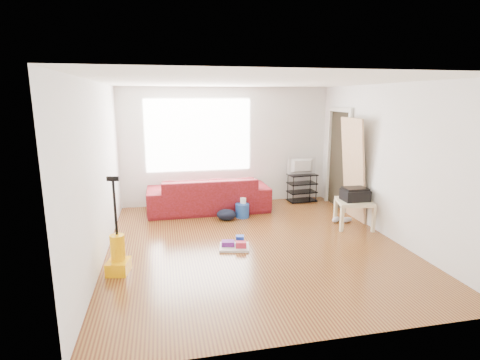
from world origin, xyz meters
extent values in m
cube|color=#532414|center=(0.00, 0.00, 0.00)|extent=(4.50, 5.00, 0.01)
cube|color=white|center=(0.00, 0.00, 2.50)|extent=(4.50, 5.00, 0.01)
cube|color=white|center=(0.00, 2.50, 1.25)|extent=(4.50, 0.01, 2.50)
cube|color=white|center=(0.00, -2.50, 1.25)|extent=(4.50, 0.01, 2.50)
cube|color=white|center=(-2.25, 0.00, 1.25)|extent=(0.01, 5.00, 2.50)
cube|color=white|center=(2.25, 0.00, 1.25)|extent=(0.01, 5.00, 2.50)
cube|color=white|center=(-0.60, 2.48, 1.50)|extent=(2.20, 0.01, 1.50)
cube|color=silver|center=(2.21, 1.25, 1.00)|extent=(0.06, 0.08, 2.00)
cube|color=silver|center=(2.21, 2.15, 1.00)|extent=(0.06, 0.08, 2.00)
cube|color=silver|center=(2.21, 1.70, 2.04)|extent=(0.06, 0.98, 0.08)
cube|color=black|center=(2.24, 1.70, 1.00)|extent=(0.01, 0.86, 1.98)
imported|color=#530D07|center=(-0.48, 1.95, 0.00)|extent=(2.44, 0.96, 0.71)
cube|color=black|center=(1.65, 2.22, 0.03)|extent=(0.65, 0.40, 0.02)
cube|color=black|center=(1.65, 2.22, 0.22)|extent=(0.65, 0.40, 0.02)
cube|color=black|center=(1.65, 2.22, 0.41)|extent=(0.65, 0.40, 0.02)
cube|color=black|center=(1.65, 2.22, 0.61)|extent=(0.65, 0.40, 0.02)
cylinder|color=black|center=(1.38, 2.05, 0.31)|extent=(0.02, 0.02, 0.62)
cylinder|color=black|center=(1.36, 2.34, 0.31)|extent=(0.02, 0.02, 0.62)
cylinder|color=black|center=(1.94, 2.10, 0.31)|extent=(0.02, 0.02, 0.62)
cylinder|color=black|center=(1.92, 2.39, 0.31)|extent=(0.02, 0.02, 0.62)
imported|color=black|center=(1.65, 2.22, 0.80)|extent=(0.64, 0.08, 0.37)
cube|color=#CCC08B|center=(1.95, 0.43, 0.46)|extent=(0.73, 0.73, 0.05)
cube|color=#CCC08B|center=(1.62, 0.24, 0.22)|extent=(0.05, 0.05, 0.43)
cube|color=#CCC08B|center=(1.76, 0.76, 0.22)|extent=(0.05, 0.05, 0.43)
cube|color=#CCC08B|center=(2.14, 0.10, 0.22)|extent=(0.05, 0.05, 0.43)
cube|color=#CCC08B|center=(2.28, 0.63, 0.22)|extent=(0.05, 0.05, 0.43)
cube|color=black|center=(1.95, 0.43, 0.58)|extent=(0.45, 0.35, 0.19)
cube|color=black|center=(1.95, 0.43, 0.70)|extent=(0.41, 0.31, 0.04)
cylinder|color=#20499F|center=(0.11, 1.37, 0.00)|extent=(0.32, 0.32, 0.27)
cylinder|color=white|center=(0.13, 1.41, 0.19)|extent=(0.11, 0.11, 0.10)
cube|color=silver|center=(-0.34, -0.11, 0.02)|extent=(0.51, 0.44, 0.04)
cube|color=#B9253B|center=(-0.25, -0.19, 0.08)|extent=(0.18, 0.14, 0.09)
cube|color=#5C1B77|center=(-0.43, -0.07, 0.07)|extent=(0.22, 0.18, 0.07)
cube|color=#193ABA|center=(-0.24, -0.02, 0.10)|extent=(0.14, 0.13, 0.13)
ellipsoid|color=black|center=(-0.23, 1.27, 0.00)|extent=(0.45, 0.40, 0.21)
ellipsoid|color=silver|center=(1.76, 0.73, 0.05)|extent=(0.25, 0.24, 0.10)
ellipsoid|color=silver|center=(1.94, 0.67, 0.05)|extent=(0.25, 0.12, 0.10)
cube|color=#FFAE02|center=(-2.00, -0.61, 0.09)|extent=(0.32, 0.35, 0.17)
cylinder|color=#FFAE02|center=(-2.00, -0.57, 0.34)|extent=(0.19, 0.19, 0.34)
cylinder|color=black|center=(-2.00, -0.54, 0.87)|extent=(0.03, 0.03, 0.72)
cube|color=black|center=(-2.00, -0.54, 1.26)|extent=(0.16, 0.07, 0.06)
cube|color=tan|center=(2.13, 0.88, 0.00)|extent=(0.24, 0.77, 1.92)
camera|label=1|loc=(-1.37, -5.43, 2.26)|focal=28.00mm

